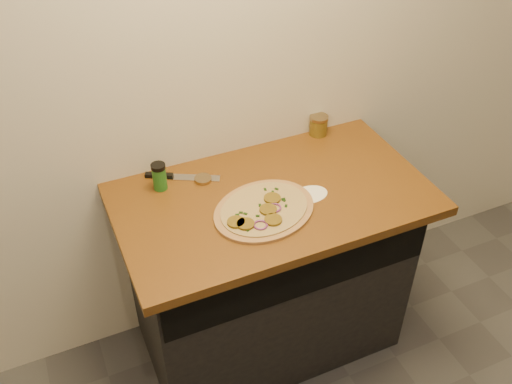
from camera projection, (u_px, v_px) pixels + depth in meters
name	position (u px, v px, depth m)	size (l,w,h in m)	color
cabinet	(268.00, 273.00, 2.49)	(1.10, 0.60, 0.86)	black
countertop	(272.00, 198.00, 2.19)	(1.20, 0.70, 0.04)	brown
pizza	(264.00, 210.00, 2.08)	(0.49, 0.49, 0.03)	tan
chefs_knife	(176.00, 177.00, 2.25)	(0.28, 0.16, 0.02)	#B7BAC1
mason_jar_lid	(203.00, 179.00, 2.23)	(0.07, 0.07, 0.01)	#947E56
salsa_jar	(318.00, 125.00, 2.47)	(0.08, 0.08, 0.09)	#9C2E0F
spice_shaker	(159.00, 176.00, 2.16)	(0.06, 0.06, 0.11)	#236820
flour_spill	(309.00, 195.00, 2.17)	(0.15, 0.15, 0.00)	white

